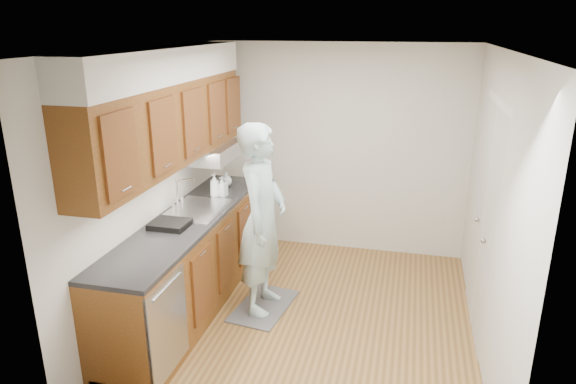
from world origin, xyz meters
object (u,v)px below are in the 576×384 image
object	(u,v)px
dish_rack	(170,224)
soap_bottle_c	(226,179)
soap_bottle_a	(215,186)
steel_can	(222,187)
soap_bottle_b	(222,186)
person	(262,207)

from	to	relation	value
dish_rack	soap_bottle_c	bearing A→B (deg)	88.03
soap_bottle_a	steel_can	size ratio (longest dim) A/B	2.00
soap_bottle_c	steel_can	bearing A→B (deg)	-79.90
soap_bottle_b	dish_rack	xyz separation A→B (m)	(-0.15, -0.94, -0.08)
person	soap_bottle_a	bearing A→B (deg)	55.20
soap_bottle_b	steel_can	size ratio (longest dim) A/B	1.66
soap_bottle_c	dish_rack	bearing A→B (deg)	-92.83
person	soap_bottle_a	distance (m)	0.83
soap_bottle_b	soap_bottle_c	world-z (taller)	soap_bottle_b
soap_bottle_a	dish_rack	xyz separation A→B (m)	(-0.09, -0.88, -0.10)
soap_bottle_a	dish_rack	bearing A→B (deg)	-95.93
person	dish_rack	xyz separation A→B (m)	(-0.76, -0.39, -0.09)
person	steel_can	xyz separation A→B (m)	(-0.65, 0.67, -0.06)
person	soap_bottle_b	world-z (taller)	person
person	steel_can	distance (m)	0.94
steel_can	soap_bottle_b	bearing A→B (deg)	-69.54
soap_bottle_a	dish_rack	distance (m)	0.89
person	steel_can	world-z (taller)	person
soap_bottle_a	soap_bottle_b	world-z (taller)	soap_bottle_a
person	soap_bottle_a	size ratio (longest dim) A/B	8.08
soap_bottle_c	dish_rack	distance (m)	1.30
person	dish_rack	size ratio (longest dim) A/B	6.28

